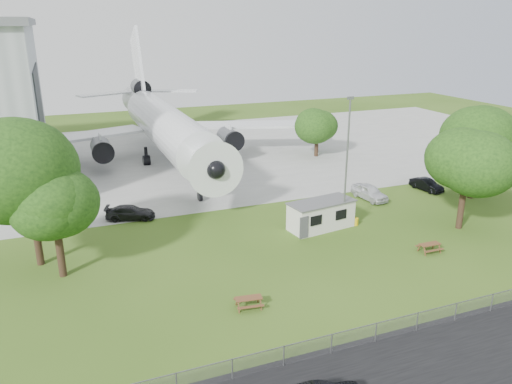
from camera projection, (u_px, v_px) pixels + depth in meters
name	position (u px, v px, depth m)	size (l,w,h in m)	color
ground	(291.00, 274.00, 37.76)	(160.00, 160.00, 0.00)	#537526
asphalt_strip	(397.00, 383.00, 26.31)	(120.00, 8.00, 0.02)	black
concrete_apron	(177.00, 156.00, 71.20)	(120.00, 46.00, 0.03)	#B7B7B2
airliner	(164.00, 123.00, 66.92)	(46.36, 47.73, 17.69)	white
site_cabin	(321.00, 215.00, 45.80)	(6.91, 3.58, 2.62)	silver
picnic_west	(249.00, 308.00, 33.30)	(1.80, 1.50, 0.76)	brown
picnic_east	(429.00, 252.00, 41.38)	(1.80, 1.50, 0.76)	brown
fence	(361.00, 345.00, 29.40)	(58.00, 0.04, 1.30)	gray
lamp_mast	(346.00, 166.00, 44.14)	(0.16, 0.16, 12.00)	slate
tree_west_big	(27.00, 171.00, 36.86)	(9.22, 9.22, 12.23)	#382619
tree_west_small	(54.00, 206.00, 35.72)	(6.25, 6.25, 8.73)	#382619
tree_east_front	(467.00, 165.00, 44.28)	(6.90, 6.90, 9.50)	#382619
tree_east_back	(478.00, 142.00, 52.24)	(7.83, 7.83, 10.08)	#382619
tree_far_apron	(317.00, 126.00, 69.63)	(6.38, 6.38, 7.63)	#382619
car_ne_hatch	(370.00, 192.00, 53.50)	(1.87, 4.64, 1.58)	silver
car_ne_sedan	(426.00, 185.00, 56.33)	(1.41, 4.05, 1.33)	black
car_apron_van	(130.00, 213.00, 48.06)	(1.90, 4.67, 1.35)	black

